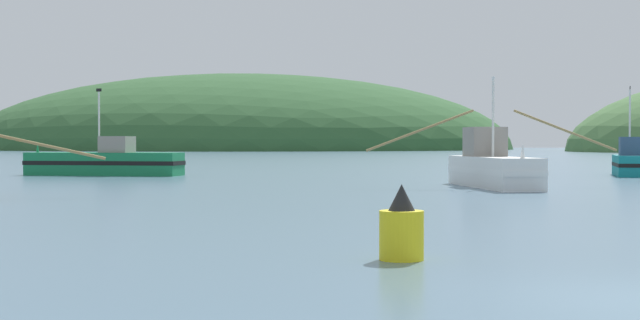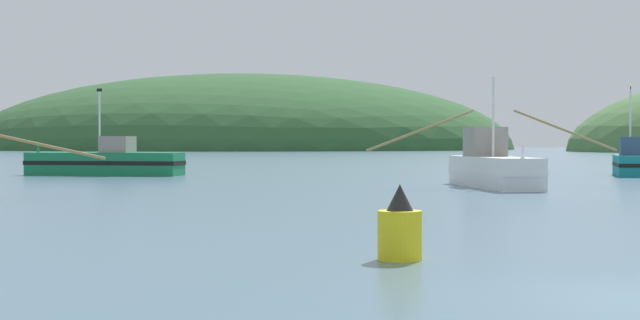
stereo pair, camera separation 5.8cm
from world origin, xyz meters
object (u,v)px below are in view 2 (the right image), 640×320
Objects in this scene: fishing_boat_green at (106,162)px; channel_buoy at (400,229)px; fishing_boat_white at (493,167)px; fishing_boat_teal at (631,163)px.

fishing_boat_green is 7.36× the size of channel_buoy.
fishing_boat_white reaches higher than channel_buoy.
fishing_boat_green is (-22.49, 15.39, -0.10)m from fishing_boat_white.
fishing_boat_green is at bearing -132.41° from fishing_boat_white.
fishing_boat_green is at bearing 110.14° from channel_buoy.
fishing_boat_green is (-33.89, 0.59, 0.01)m from fishing_boat_teal.
fishing_boat_white is 27.25m from fishing_boat_green.
fishing_boat_white is 8.67× the size of channel_buoy.
fishing_boat_teal is (11.40, 14.80, -0.11)m from fishing_boat_white.
fishing_boat_green is at bearing 101.92° from fishing_boat_teal.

